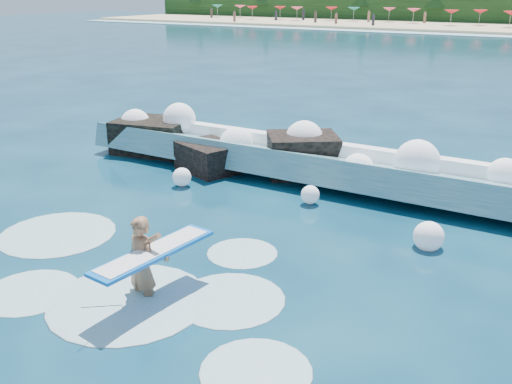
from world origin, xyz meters
TOP-DOWN VIEW (x-y plane):
  - ground at (0.00, 0.00)m, footprint 200.00×200.00m
  - breaking_wave at (0.91, 6.84)m, footprint 16.14×2.60m
  - rock_cluster at (-2.91, 6.65)m, footprint 8.48×3.50m
  - surfer_with_board at (1.01, -1.23)m, footprint 1.10×3.05m
  - wave_spray at (0.51, 6.65)m, footprint 15.37×4.60m
  - surf_foam at (0.12, -0.95)m, footprint 8.97×5.27m

SIDE VIEW (x-z plane):
  - ground at x=0.00m, z-range 0.00..0.00m
  - surf_foam at x=0.12m, z-range -0.08..0.08m
  - rock_cluster at x=-2.91m, z-range -0.27..1.20m
  - breaking_wave at x=0.91m, z-range -0.21..1.18m
  - surfer_with_board at x=1.01m, z-range -0.25..1.67m
  - wave_spray at x=0.51m, z-range 0.01..1.86m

